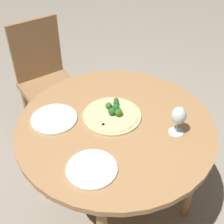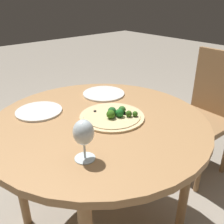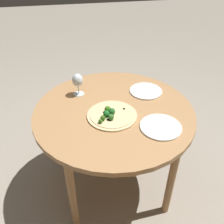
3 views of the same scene
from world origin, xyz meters
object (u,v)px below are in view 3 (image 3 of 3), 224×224
object	(u,v)px
plate_near	(146,91)
plate_far	(161,127)
pizza	(111,115)
wine_glass	(78,81)

from	to	relation	value
plate_near	plate_far	world-z (taller)	same
pizza	plate_far	xyz separation A→B (m)	(0.16, 0.27, -0.01)
plate_near	pizza	bearing A→B (deg)	-50.96
wine_glass	plate_far	size ratio (longest dim) A/B	0.65
wine_glass	plate_near	xyz separation A→B (m)	(0.06, 0.48, -0.10)
pizza	plate_near	bearing A→B (deg)	129.04
plate_near	plate_far	size ratio (longest dim) A/B	0.94
wine_glass	pizza	bearing A→B (deg)	31.11
plate_near	plate_far	xyz separation A→B (m)	(0.40, -0.03, 0.00)
plate_near	plate_far	distance (m)	0.40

